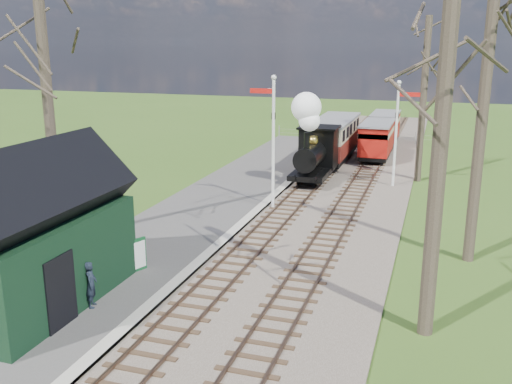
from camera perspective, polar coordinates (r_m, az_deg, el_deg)
distant_hills at (r=77.01m, az=13.28°, el=-3.66°), size 114.40×48.00×22.02m
ballast_bed at (r=32.02m, az=8.15°, el=0.94°), size 8.00×60.00×0.10m
track_near at (r=32.24m, az=5.88°, el=1.20°), size 1.60×60.00×0.15m
track_far at (r=31.82m, az=10.46°, el=0.85°), size 1.60×60.00×0.15m
platform at (r=25.88m, az=-5.52°, el=-2.19°), size 5.00×44.00×0.20m
coping_strip at (r=25.08m, az=-0.69°, el=-2.66°), size 0.40×44.00×0.21m
station_shed at (r=17.45m, az=-21.29°, el=-4.14°), size 3.25×6.30×4.78m
semaphore_near at (r=26.02m, az=1.60°, el=5.93°), size 1.22×0.24×6.22m
semaphore_far at (r=31.04m, az=14.00°, el=6.43°), size 1.22×0.24×5.72m
bare_trees at (r=19.61m, az=2.69°, el=7.69°), size 15.51×22.39×12.00m
fence_line at (r=45.65m, az=10.00°, el=5.64°), size 12.60×0.08×1.00m
locomotive at (r=31.35m, az=5.78°, el=4.87°), size 1.99×4.63×4.97m
coach at (r=37.33m, az=7.77°, el=5.44°), size 2.32×7.95×2.44m
red_carriage_a at (r=38.38m, az=11.96°, el=5.15°), size 1.93×4.78×2.03m
red_carriage_b at (r=43.79m, az=12.76°, el=6.26°), size 1.93×4.78×2.03m
sign_board at (r=19.46m, az=-11.86°, el=-6.21°), size 0.37×0.74×1.12m
bench at (r=17.40m, az=-17.65°, el=-9.79°), size 0.43×1.48×0.85m
person at (r=17.22m, az=-16.17°, el=-8.86°), size 0.50×0.59×1.38m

